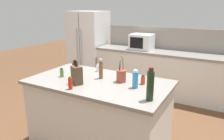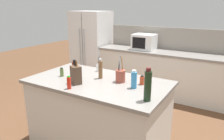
# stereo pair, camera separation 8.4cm
# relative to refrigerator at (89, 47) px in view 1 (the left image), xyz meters

# --- Properties ---
(back_counter_run) EXTENTS (3.12, 0.66, 0.94)m
(back_counter_run) POSITION_rel_refrigerator_xyz_m (2.03, -0.05, -0.39)
(back_counter_run) COLOR beige
(back_counter_run) RESTS_ON ground_plane
(wall_backsplash) EXTENTS (3.08, 0.03, 0.46)m
(wall_backsplash) POSITION_rel_refrigerator_xyz_m (2.03, 0.27, 0.31)
(wall_backsplash) COLOR gray
(wall_backsplash) RESTS_ON back_counter_run
(kitchen_island) EXTENTS (1.76, 0.98, 0.94)m
(kitchen_island) POSITION_rel_refrigerator_xyz_m (1.73, -2.25, -0.39)
(kitchen_island) COLOR beige
(kitchen_island) RESTS_ON ground_plane
(refrigerator) EXTENTS (0.85, 0.75, 1.72)m
(refrigerator) POSITION_rel_refrigerator_xyz_m (0.00, 0.00, 0.00)
(refrigerator) COLOR white
(refrigerator) RESTS_ON ground_plane
(microwave) EXTENTS (0.46, 0.39, 0.32)m
(microwave) POSITION_rel_refrigerator_xyz_m (1.43, -0.05, 0.24)
(microwave) COLOR white
(microwave) RESTS_ON back_counter_run
(knife_block) EXTENTS (0.16, 0.15, 0.29)m
(knife_block) POSITION_rel_refrigerator_xyz_m (1.57, -2.47, 0.19)
(knife_block) COLOR #4C3828
(knife_block) RESTS_ON kitchen_island
(utensil_crock) EXTENTS (0.12, 0.12, 0.32)m
(utensil_crock) POSITION_rel_refrigerator_xyz_m (1.99, -2.14, 0.16)
(utensil_crock) COLOR brown
(utensil_crock) RESTS_ON kitchen_island
(dish_soap_bottle) EXTENTS (0.07, 0.07, 0.21)m
(dish_soap_bottle) POSITION_rel_refrigerator_xyz_m (2.22, -2.25, 0.18)
(dish_soap_bottle) COLOR #3384BC
(dish_soap_bottle) RESTS_ON kitchen_island
(spice_jar_paprika) EXTENTS (0.05, 0.05, 0.11)m
(spice_jar_paprika) POSITION_rel_refrigerator_xyz_m (2.26, -2.09, 0.13)
(spice_jar_paprika) COLOR #B73D1E
(spice_jar_paprika) RESTS_ON kitchen_island
(salt_shaker) EXTENTS (0.05, 0.05, 0.11)m
(salt_shaker) POSITION_rel_refrigerator_xyz_m (1.50, -1.90, 0.13)
(salt_shaker) COLOR silver
(salt_shaker) RESTS_ON kitchen_island
(hot_sauce_bottle) EXTENTS (0.05, 0.05, 0.15)m
(hot_sauce_bottle) POSITION_rel_refrigerator_xyz_m (1.61, -2.64, 0.15)
(hot_sauce_bottle) COLOR red
(hot_sauce_bottle) RESTS_ON kitchen_island
(wine_bottle) EXTENTS (0.07, 0.07, 0.34)m
(wine_bottle) POSITION_rel_refrigerator_xyz_m (2.49, -2.50, 0.24)
(wine_bottle) COLOR black
(wine_bottle) RESTS_ON kitchen_island
(pepper_grinder) EXTENTS (0.05, 0.05, 0.26)m
(pepper_grinder) POSITION_rel_refrigerator_xyz_m (1.71, -2.15, 0.20)
(pepper_grinder) COLOR brown
(pepper_grinder) RESTS_ON kitchen_island
(spice_jar_oregano) EXTENTS (0.05, 0.05, 0.12)m
(spice_jar_oregano) POSITION_rel_refrigerator_xyz_m (1.22, -2.35, 0.13)
(spice_jar_oregano) COLOR #567038
(spice_jar_oregano) RESTS_ON kitchen_island
(vinegar_bottle) EXTENTS (0.07, 0.07, 0.25)m
(vinegar_bottle) POSITION_rel_refrigerator_xyz_m (1.44, -2.34, 0.20)
(vinegar_bottle) COLOR maroon
(vinegar_bottle) RESTS_ON kitchen_island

